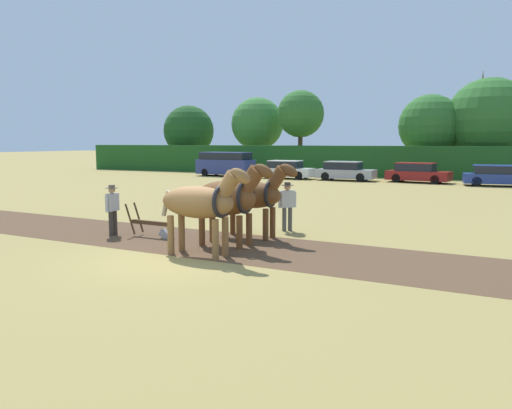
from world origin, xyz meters
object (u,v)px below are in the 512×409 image
at_px(farmer_at_plow, 112,206).
at_px(draft_horse_trail_left, 252,195).
at_px(draft_horse_lead_left, 201,203).
at_px(parked_car_center_left, 345,171).
at_px(tree_far_left, 189,131).
at_px(plow, 154,227).
at_px(church_spire, 481,114).
at_px(parked_car_left, 287,170).
at_px(parked_van, 225,164).
at_px(parked_car_center, 417,173).
at_px(tree_center_right, 489,121).
at_px(tree_center_left, 301,114).
at_px(tree_left, 257,124).
at_px(tree_center, 430,126).
at_px(parked_car_center_right, 495,176).
at_px(draft_horse_lead_right, 229,198).
at_px(farmer_beside_team, 287,203).

bearing_deg(farmer_at_plow, draft_horse_trail_left, 15.97).
bearing_deg(draft_horse_lead_left, parked_car_center_left, 99.53).
height_order(tree_far_left, draft_horse_lead_left, tree_far_left).
distance_m(draft_horse_trail_left, plow, 3.21).
height_order(church_spire, draft_horse_trail_left, church_spire).
distance_m(tree_far_left, parked_car_left, 18.06).
distance_m(parked_van, parked_car_center, 16.06).
height_order(tree_center_right, plow, tree_center_right).
bearing_deg(parked_car_left, tree_center_left, 103.43).
distance_m(church_spire, farmer_at_plow, 75.19).
bearing_deg(draft_horse_trail_left, tree_far_left, 127.79).
distance_m(draft_horse_lead_left, parked_car_center_left, 26.97).
bearing_deg(draft_horse_trail_left, plow, -152.44).
xyz_separation_m(church_spire, draft_horse_lead_left, (-4.75, -75.65, -5.94)).
distance_m(tree_center_left, church_spire, 43.83).
height_order(tree_center_left, plow, tree_center_left).
xyz_separation_m(tree_left, parked_car_center_left, (11.97, -9.57, -4.10)).
bearing_deg(parked_car_left, draft_horse_lead_left, -71.84).
bearing_deg(parked_car_center, tree_center, 99.47).
bearing_deg(church_spire, tree_center_left, -109.68).
relative_size(parked_car_center, parked_car_center_right, 1.08).
relative_size(tree_center_left, tree_center_right, 0.94).
bearing_deg(church_spire, tree_center, -94.30).
distance_m(draft_horse_lead_left, parked_car_center_right, 27.19).
xyz_separation_m(tree_center_right, parked_car_center_right, (0.67, -10.04, -4.03)).
xyz_separation_m(tree_far_left, plow, (20.86, -34.22, -3.84)).
bearing_deg(tree_left, tree_center_right, -0.00).
bearing_deg(parked_car_left, parked_car_center, 3.43).
bearing_deg(parked_car_center_left, draft_horse_lead_right, -80.23).
xyz_separation_m(draft_horse_lead_right, parked_car_center_left, (-3.52, 25.33, -0.67)).
distance_m(plow, parked_car_left, 25.75).
height_order(tree_left, parked_van, tree_left).
height_order(draft_horse_lead_left, farmer_at_plow, draft_horse_lead_left).
distance_m(tree_center_right, draft_horse_trail_left, 34.24).
xyz_separation_m(tree_center, draft_horse_trail_left, (-1.59, -32.42, -3.01)).
height_order(draft_horse_lead_left, draft_horse_trail_left, draft_horse_lead_left).
relative_size(tree_far_left, church_spire, 0.49).
xyz_separation_m(tree_center_left, parked_van, (-4.19, -7.31, -4.51)).
relative_size(tree_left, parked_car_center_right, 1.74).
bearing_deg(farmer_beside_team, church_spire, 132.76).
distance_m(tree_far_left, plow, 40.26).
relative_size(parked_van, parked_car_left, 1.19).
xyz_separation_m(tree_center_left, farmer_at_plow, (5.94, -33.16, -4.65)).
height_order(tree_center, farmer_beside_team, tree_center).
relative_size(farmer_beside_team, parked_car_left, 0.39).
distance_m(church_spire, parked_van, 52.49).
relative_size(tree_far_left, tree_center, 0.98).
relative_size(farmer_beside_team, parked_car_center, 0.35).
xyz_separation_m(tree_left, draft_horse_trail_left, (15.56, -33.49, -3.46)).
bearing_deg(parked_van, tree_left, 100.85).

